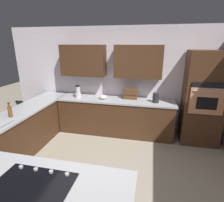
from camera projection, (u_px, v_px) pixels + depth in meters
ground_plane at (101, 180)px, 3.05m from camera, size 14.00×14.00×0.00m
wall_back at (119, 75)px, 4.52m from camera, size 6.00×0.44×2.60m
lower_cabinets_back at (115, 117)px, 4.54m from camera, size 2.80×0.60×0.86m
countertop_back at (116, 100)px, 4.40m from camera, size 2.84×0.64×0.04m
lower_cabinets_side at (25, 131)px, 3.80m from camera, size 0.60×2.90×0.86m
countertop_side at (22, 111)px, 3.66m from camera, size 0.64×2.94×0.04m
island_top at (30, 190)px, 1.70m from camera, size 1.95×0.92×0.04m
wall_oven at (203, 99)px, 3.95m from camera, size 0.80×0.66×2.07m
cooktop at (30, 187)px, 1.69m from camera, size 0.76×0.56×0.03m
blender at (78, 92)px, 4.50m from camera, size 0.15×0.15×0.31m
mixing_bowl at (103, 97)px, 4.39m from camera, size 0.19×0.19×0.10m
spice_rack at (130, 94)px, 4.35m from camera, size 0.33×0.11×0.26m
kettle at (156, 98)px, 4.12m from camera, size 0.15×0.15×0.22m
dish_soap_bottle at (10, 111)px, 3.29m from camera, size 0.07×0.07×0.28m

